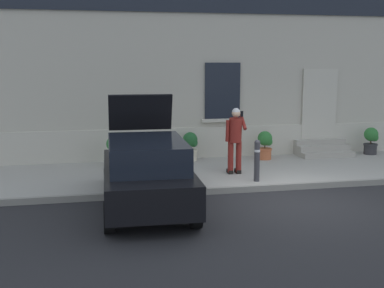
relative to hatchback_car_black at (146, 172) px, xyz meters
name	(u,v)px	position (x,y,z in m)	size (l,w,h in m)	color
ground_plane	(289,201)	(3.19, -0.10, -0.80)	(80.00, 80.00, 0.00)	#232326
sidewalk	(250,171)	(3.19, 2.70, -0.72)	(24.00, 3.60, 0.15)	#99968E
curb_edge	(274,188)	(3.19, 0.84, -0.72)	(24.00, 0.12, 0.15)	gray
building_facade	(228,41)	(3.19, 5.19, 2.93)	(24.00, 1.52, 7.50)	#B2AD9E
entrance_stoop	(322,149)	(6.05, 4.12, -0.46)	(1.68, 0.96, 0.48)	#9E998E
hatchback_car_black	(146,172)	(0.00, 0.00, 0.00)	(1.89, 4.11, 2.34)	black
bollard_near_person	(257,159)	(2.87, 1.25, -0.09)	(0.15, 0.15, 1.04)	#333338
person_on_phone	(235,136)	(2.57, 2.14, 0.35)	(0.51, 0.47, 1.75)	maroon
planter_olive	(115,150)	(-0.49, 3.75, -0.19)	(0.44, 0.44, 0.86)	#606B38
planter_cream	(190,146)	(1.77, 4.08, -0.19)	(0.44, 0.44, 0.86)	beige
planter_terracotta	(265,144)	(4.03, 3.84, -0.19)	(0.44, 0.44, 0.86)	#B25B38
planter_charcoal	(371,140)	(7.63, 3.93, -0.19)	(0.44, 0.44, 0.86)	#2D2D30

